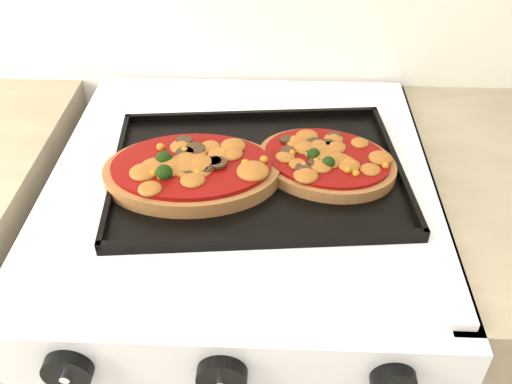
{
  "coord_description": "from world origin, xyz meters",
  "views": [
    {
      "loc": [
        0.09,
        0.99,
        1.44
      ],
      "look_at": [
        0.06,
        1.63,
        0.92
      ],
      "focal_mm": 40.0,
      "sensor_mm": 36.0,
      "label": 1
    }
  ],
  "objects_px": {
    "stove": "(245,346)",
    "pizza_left": "(192,169)",
    "pizza_right": "(326,160)",
    "baking_tray": "(257,170)"
  },
  "relations": [
    {
      "from": "baking_tray",
      "to": "pizza_left",
      "type": "distance_m",
      "value": 0.1
    },
    {
      "from": "stove",
      "to": "pizza_right",
      "type": "relative_size",
      "value": 4.29
    },
    {
      "from": "baking_tray",
      "to": "stove",
      "type": "bearing_deg",
      "value": 138.93
    },
    {
      "from": "pizza_left",
      "to": "pizza_right",
      "type": "distance_m",
      "value": 0.2
    },
    {
      "from": "baking_tray",
      "to": "pizza_left",
      "type": "bearing_deg",
      "value": -171.64
    },
    {
      "from": "stove",
      "to": "baking_tray",
      "type": "relative_size",
      "value": 2.09
    },
    {
      "from": "stove",
      "to": "pizza_left",
      "type": "xyz_separation_m",
      "value": [
        -0.07,
        -0.04,
        0.48
      ]
    },
    {
      "from": "baking_tray",
      "to": "pizza_right",
      "type": "bearing_deg",
      "value": 0.78
    },
    {
      "from": "stove",
      "to": "pizza_left",
      "type": "bearing_deg",
      "value": -149.53
    },
    {
      "from": "stove",
      "to": "pizza_left",
      "type": "distance_m",
      "value": 0.49
    }
  ]
}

